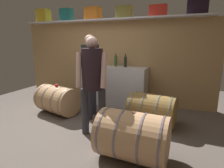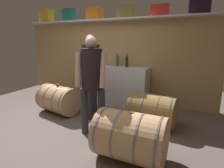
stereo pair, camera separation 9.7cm
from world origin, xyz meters
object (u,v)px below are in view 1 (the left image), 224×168
tasting_cup (56,85)px  toolcase_black (198,7)px  wine_barrel_far (133,136)px  toolcase_orange (93,14)px  toolcase_teal (67,15)px  wine_barrel_flank (152,110)px  visitor_tasting (91,68)px  work_cabinet (114,86)px  toolcase_yellow (43,16)px  toolcase_red (158,11)px  wine_bottle_dark (125,61)px  toolcase_olive (124,12)px  wine_glass (95,62)px  wine_barrel_near (57,100)px  winemaker_pouring (93,77)px  wine_bottle_green (116,60)px

tasting_cup → toolcase_black: bearing=24.3°
wine_barrel_far → toolcase_orange: bearing=129.8°
toolcase_teal → toolcase_black: 3.18m
wine_barrel_flank → visitor_tasting: visitor_tasting is taller
wine_barrel_far → tasting_cup: (-1.99, 0.98, 0.30)m
wine_barrel_far → wine_barrel_flank: size_ratio=1.02×
toolcase_teal → work_cabinet: (1.42, -0.17, -1.77)m
toolcase_yellow → toolcase_black: size_ratio=0.90×
toolcase_orange → toolcase_red: 1.60m
toolcase_orange → wine_bottle_dark: (0.91, -0.11, -1.14)m
toolcase_yellow → wine_barrel_flank: size_ratio=0.40×
toolcase_yellow → toolcase_black: bearing=4.2°
work_cabinet → wine_barrel_far: work_cabinet is taller
toolcase_olive → work_cabinet: size_ratio=0.24×
toolcase_yellow → wine_barrel_far: bearing=-29.7°
wine_glass → wine_barrel_near: 1.35m
wine_bottle_dark → tasting_cup: size_ratio=4.73×
toolcase_orange → toolcase_red: bearing=3.1°
visitor_tasting → toolcase_orange: bearing=-166.8°
wine_barrel_flank → winemaker_pouring: size_ratio=0.56×
wine_barrel_near → tasting_cup: 0.33m
toolcase_yellow → toolcase_olive: 2.38m
toolcase_orange → toolcase_black: bearing=3.1°
wine_glass → toolcase_red: bearing=5.9°
toolcase_red → wine_bottle_green: 1.48m
wine_bottle_dark → visitor_tasting: size_ratio=0.19×
toolcase_red → wine_glass: (-1.50, -0.15, -1.17)m
tasting_cup → wine_barrel_far: bearing=-26.3°
tasting_cup → toolcase_orange: bearing=76.7°
toolcase_black → tasting_cup: (-2.68, -1.21, -1.60)m
toolcase_yellow → toolcase_red: (3.16, 0.00, -0.05)m
toolcase_red → wine_bottle_dark: size_ratio=1.17×
toolcase_black → wine_glass: size_ratio=3.00×
toolcase_yellow → visitor_tasting: size_ratio=0.22×
toolcase_black → toolcase_olive: bearing=-178.1°
toolcase_teal → work_cabinet: size_ratio=0.20×
wine_barrel_far → toolcase_black: bearing=74.6°
toolcase_teal → visitor_tasting: (1.29, -1.11, -1.21)m
toolcase_yellow → toolcase_olive: size_ratio=0.94×
work_cabinet → wine_glass: 0.78m
wine_barrel_near → visitor_tasting: 1.08m
wine_glass → tasting_cup: 1.20m
wine_bottle_dark → wine_barrel_near: 1.80m
work_cabinet → wine_bottle_green: bearing=91.6°
toolcase_orange → tasting_cup: 2.03m
wine_bottle_green → wine_barrel_near: size_ratio=0.32×
toolcase_yellow → tasting_cup: size_ratio=5.40×
work_cabinet → tasting_cup: (-0.92, -1.04, 0.15)m
toolcase_yellow → wine_barrel_flank: bearing=-13.0°
toolcase_orange → toolcase_black: toolcase_black is taller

